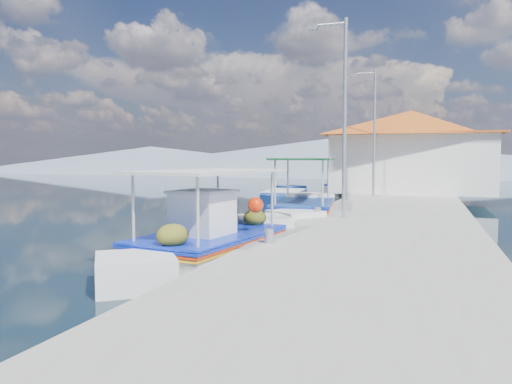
% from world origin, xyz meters
% --- Properties ---
extents(ground, '(160.00, 160.00, 0.00)m').
position_xyz_m(ground, '(0.00, 0.00, 0.00)').
color(ground, black).
rests_on(ground, ground).
extents(quay, '(5.00, 44.00, 0.50)m').
position_xyz_m(quay, '(5.90, 6.00, 0.25)').
color(quay, '#99978F').
rests_on(quay, ground).
extents(bollards, '(0.20, 17.20, 0.30)m').
position_xyz_m(bollards, '(3.80, 5.25, 0.65)').
color(bollards, '#A5A8AD').
rests_on(bollards, quay).
extents(main_caique, '(2.63, 6.86, 2.28)m').
position_xyz_m(main_caique, '(2.42, -3.00, 0.44)').
color(main_caique, silver).
rests_on(main_caique, ground).
extents(caique_green_canopy, '(2.62, 6.82, 2.57)m').
position_xyz_m(caique_green_canopy, '(2.78, 4.44, 0.38)').
color(caique_green_canopy, silver).
rests_on(caique_green_canopy, ground).
extents(caique_blue_hull, '(2.16, 5.89, 1.05)m').
position_xyz_m(caique_blue_hull, '(0.25, 10.81, 0.28)').
color(caique_blue_hull, navy).
rests_on(caique_blue_hull, ground).
extents(caique_far, '(2.75, 7.18, 2.54)m').
position_xyz_m(caique_far, '(2.45, 18.12, 0.47)').
color(caique_far, silver).
rests_on(caique_far, ground).
extents(harbor_building, '(10.49, 10.49, 4.40)m').
position_xyz_m(harbor_building, '(6.20, 15.00, 2.78)').
color(harbor_building, white).
rests_on(harbor_building, quay).
extents(lamp_post_near, '(1.21, 0.14, 6.00)m').
position_xyz_m(lamp_post_near, '(4.51, 2.00, 3.85)').
color(lamp_post_near, '#A5A8AD').
rests_on(lamp_post_near, quay).
extents(lamp_post_far, '(1.21, 0.14, 6.00)m').
position_xyz_m(lamp_post_far, '(4.51, 11.00, 3.85)').
color(lamp_post_far, '#A5A8AD').
rests_on(lamp_post_far, quay).
extents(mountain_ridge, '(171.40, 96.00, 5.50)m').
position_xyz_m(mountain_ridge, '(6.54, 56.00, 2.04)').
color(mountain_ridge, slate).
rests_on(mountain_ridge, ground).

